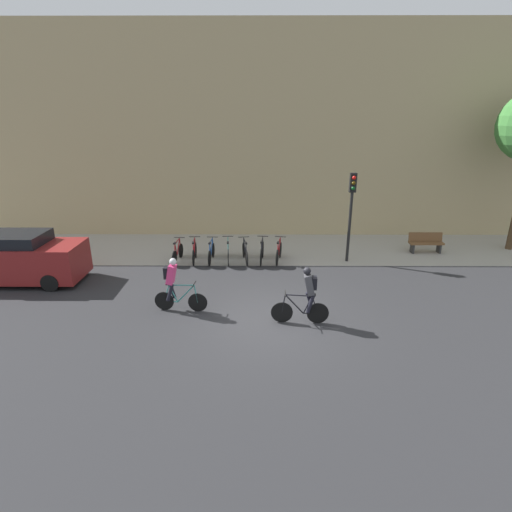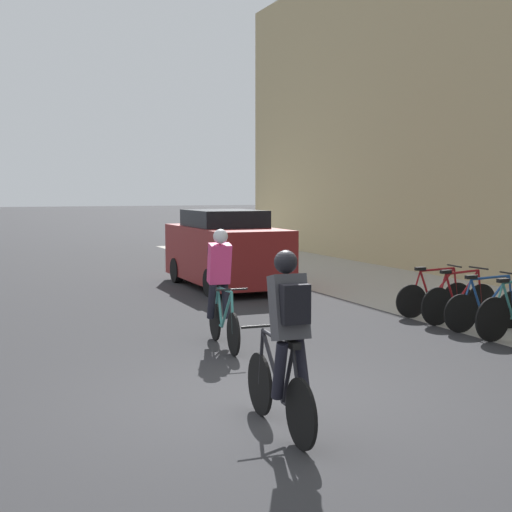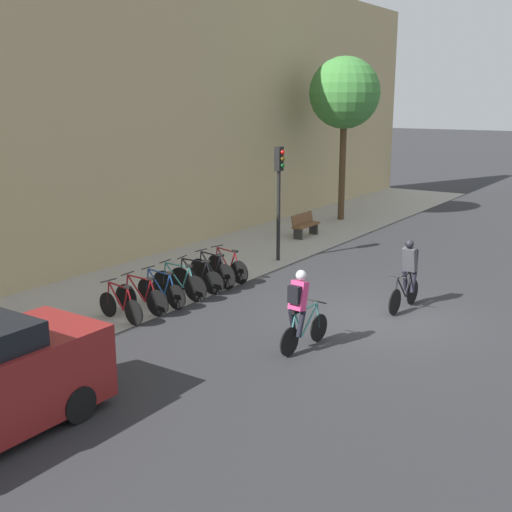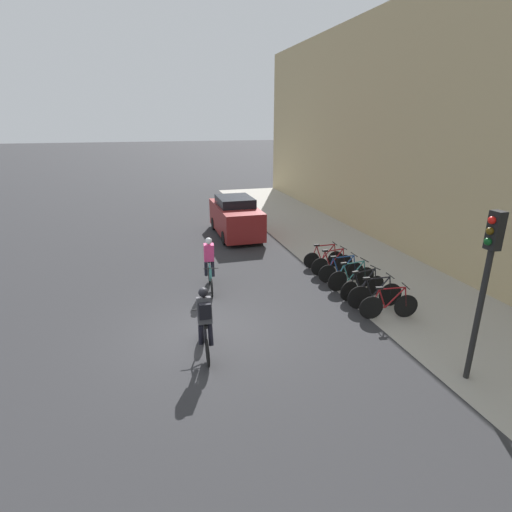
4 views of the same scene
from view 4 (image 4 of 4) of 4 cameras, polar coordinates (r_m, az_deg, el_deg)
ground at (r=10.64m, az=-6.87°, el=-11.11°), size 200.00×200.00×0.00m
kerb_strip at (r=13.27m, az=23.42°, el=-6.26°), size 44.00×4.50×0.01m
cyclist_pink at (r=13.04m, az=-6.69°, el=-0.73°), size 1.68×0.47×1.74m
cyclist_grey at (r=9.29m, az=-7.35°, el=-9.19°), size 1.70×0.46×1.76m
parked_bike_0 at (r=15.19m, az=9.64°, el=-0.26°), size 0.46×1.56×0.94m
parked_bike_1 at (r=14.59m, az=10.81°, el=-1.07°), size 0.46×1.66×0.97m
parked_bike_2 at (r=14.01m, az=12.08°, el=-2.04°), size 0.46×1.66×0.95m
parked_bike_3 at (r=13.43m, az=13.47°, el=-2.99°), size 0.46×1.74×0.98m
parked_bike_4 at (r=12.87m, az=14.97°, el=-4.18°), size 0.46×1.67×0.95m
parked_bike_5 at (r=12.32m, az=16.63°, el=-5.27°), size 0.46×1.71×0.99m
parked_bike_6 at (r=11.80m, az=18.42°, el=-6.64°), size 0.47×1.67×0.97m
traffic_light_pole at (r=9.05m, az=30.15°, el=-1.44°), size 0.26×0.30×3.68m
parked_car at (r=19.11m, az=-2.94°, el=5.57°), size 4.30×1.84×1.85m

